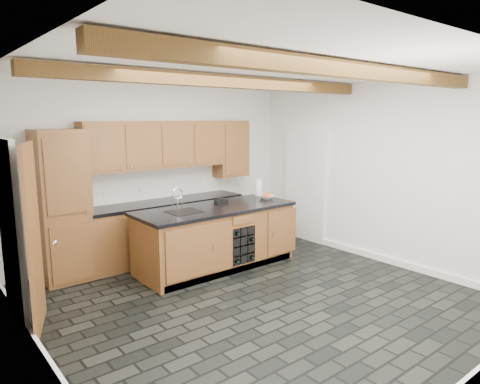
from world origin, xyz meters
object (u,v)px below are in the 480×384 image
(paper_towel, at_px, (259,188))
(island, at_px, (217,237))
(fruit_bowl, at_px, (266,197))
(kitchen_scale, at_px, (221,200))

(paper_towel, bearing_deg, island, -164.35)
(island, bearing_deg, paper_towel, 15.65)
(island, bearing_deg, fruit_bowl, 0.81)
(kitchen_scale, bearing_deg, paper_towel, 7.05)
(island, distance_m, fruit_bowl, 1.14)
(kitchen_scale, relative_size, paper_towel, 0.73)
(paper_towel, bearing_deg, fruit_bowl, -106.52)
(kitchen_scale, relative_size, fruit_bowl, 0.85)
(fruit_bowl, bearing_deg, paper_towel, 73.48)
(fruit_bowl, height_order, paper_towel, paper_towel)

